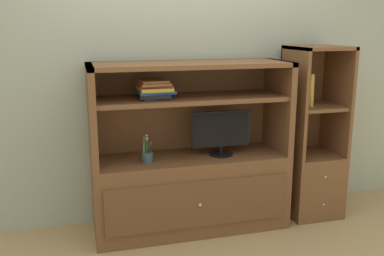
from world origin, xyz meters
name	(u,v)px	position (x,y,z in m)	size (l,w,h in m)	color
ground_plane	(204,248)	(0.00, 0.00, 0.00)	(8.00, 8.00, 0.00)	tan
painted_rear_wall	(180,59)	(0.00, 0.75, 1.40)	(6.00, 0.10, 2.80)	#ADB29E
media_console	(190,175)	(0.00, 0.40, 0.46)	(1.61, 0.57, 1.40)	brown
tv_monitor	(221,132)	(0.26, 0.37, 0.83)	(0.50, 0.20, 0.37)	black
potted_plant	(147,156)	(-0.37, 0.33, 0.68)	(0.09, 0.14, 0.23)	#384C56
magazine_stack	(154,89)	(-0.29, 0.40, 1.20)	(0.29, 0.33, 0.14)	black
bookshelf_tall	(311,159)	(1.13, 0.41, 0.50)	(0.46, 0.49, 1.52)	brown
upright_book_row	(304,91)	(1.02, 0.40, 1.14)	(0.10, 0.18, 0.28)	silver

